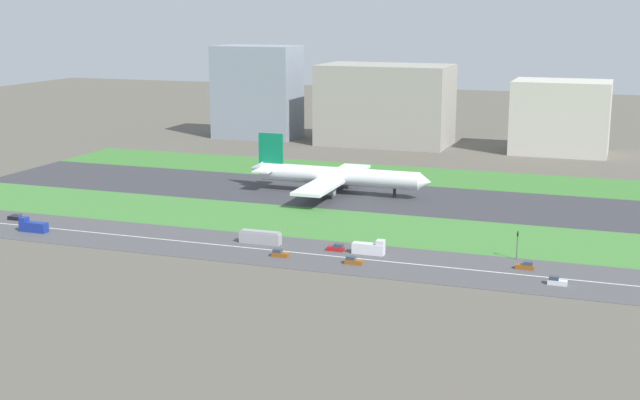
# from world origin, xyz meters

# --- Properties ---
(ground_plane) EXTENTS (800.00, 800.00, 0.00)m
(ground_plane) POSITION_xyz_m (0.00, 0.00, 0.00)
(ground_plane) COLOR #5B564C
(runway) EXTENTS (280.00, 46.00, 0.10)m
(runway) POSITION_xyz_m (0.00, 0.00, 0.05)
(runway) COLOR #38383D
(runway) RESTS_ON ground_plane
(grass_median_north) EXTENTS (280.00, 36.00, 0.10)m
(grass_median_north) POSITION_xyz_m (0.00, 41.00, 0.05)
(grass_median_north) COLOR #3D7A33
(grass_median_north) RESTS_ON ground_plane
(grass_median_south) EXTENTS (280.00, 36.00, 0.10)m
(grass_median_south) POSITION_xyz_m (0.00, -41.00, 0.05)
(grass_median_south) COLOR #427F38
(grass_median_south) RESTS_ON ground_plane
(highway) EXTENTS (280.00, 28.00, 0.10)m
(highway) POSITION_xyz_m (0.00, -73.00, 0.05)
(highway) COLOR #4C4C4F
(highway) RESTS_ON ground_plane
(highway_centerline) EXTENTS (266.00, 0.50, 0.01)m
(highway_centerline) POSITION_xyz_m (0.00, -73.00, 0.11)
(highway_centerline) COLOR silver
(highway_centerline) RESTS_ON highway
(airliner) EXTENTS (65.00, 56.00, 19.70)m
(airliner) POSITION_xyz_m (-11.86, 0.00, 6.23)
(airliner) COLOR white
(airliner) RESTS_ON runway
(truck_0) EXTENTS (8.40, 2.50, 4.00)m
(truck_0) POSITION_xyz_m (20.69, -68.00, 1.67)
(truck_0) COLOR silver
(truck_0) RESTS_ON highway
(car_4) EXTENTS (4.40, 1.80, 2.00)m
(car_4) POSITION_xyz_m (11.71, -68.00, 0.92)
(car_4) COLOR #B2191E
(car_4) RESTS_ON highway
(car_1) EXTENTS (4.40, 1.80, 2.00)m
(car_1) POSITION_xyz_m (60.29, -68.00, 0.92)
(car_1) COLOR brown
(car_1) RESTS_ON highway
(car_2) EXTENTS (4.40, 1.80, 2.00)m
(car_2) POSITION_xyz_m (-89.82, -68.00, 0.92)
(car_2) COLOR black
(car_2) RESTS_ON highway
(car_0) EXTENTS (4.40, 1.80, 2.00)m
(car_0) POSITION_xyz_m (-0.27, -78.00, 0.92)
(car_0) COLOR brown
(car_0) RESTS_ON highway
(car_5) EXTENTS (4.40, 1.80, 2.00)m
(car_5) POSITION_xyz_m (19.40, -78.00, 0.92)
(car_5) COLOR brown
(car_5) RESTS_ON highway
(bus_0) EXTENTS (11.60, 2.50, 3.50)m
(bus_0) POSITION_xyz_m (-9.97, -68.00, 1.82)
(bus_0) COLOR #99999E
(bus_0) RESTS_ON highway
(truck_1) EXTENTS (8.40, 2.50, 4.00)m
(truck_1) POSITION_xyz_m (-75.91, -78.00, 1.67)
(truck_1) COLOR navy
(truck_1) RESTS_ON highway
(car_3) EXTENTS (4.40, 1.80, 2.00)m
(car_3) POSITION_xyz_m (68.39, -78.00, 0.92)
(car_3) COLOR silver
(car_3) RESTS_ON highway
(traffic_light) EXTENTS (0.36, 0.50, 7.20)m
(traffic_light) POSITION_xyz_m (57.14, -60.01, 4.29)
(traffic_light) COLOR #4C4C51
(traffic_light) RESTS_ON highway
(terminal_building) EXTENTS (39.63, 24.27, 44.51)m
(terminal_building) POSITION_xyz_m (-90.00, 114.00, 22.26)
(terminal_building) COLOR gray
(terminal_building) RESTS_ON ground_plane
(hangar_building) EXTENTS (59.77, 34.27, 36.81)m
(hangar_building) POSITION_xyz_m (-25.32, 114.00, 18.41)
(hangar_building) COLOR #9E998E
(hangar_building) RESTS_ON ground_plane
(office_tower) EXTENTS (40.92, 28.91, 31.68)m
(office_tower) POSITION_xyz_m (53.64, 114.00, 15.84)
(office_tower) COLOR beige
(office_tower) RESTS_ON ground_plane
(fuel_tank_west) EXTENTS (21.33, 21.33, 14.90)m
(fuel_tank_west) POSITION_xyz_m (-26.90, 159.00, 7.45)
(fuel_tank_west) COLOR silver
(fuel_tank_west) RESTS_ON ground_plane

